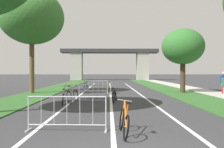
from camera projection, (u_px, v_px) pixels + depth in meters
grass_verge_left at (59, 87)px, 25.25m from camera, size 2.99×52.90×0.05m
grass_verge_right at (161, 87)px, 25.40m from camera, size 2.99×52.90×0.05m
sidewalk_path_right at (184, 87)px, 25.43m from camera, size 2.26×52.90×0.08m
lane_stripe_center at (110, 93)px, 18.98m from camera, size 0.14×30.60×0.01m
lane_stripe_right_lane at (138, 93)px, 19.01m from camera, size 0.14×30.60×0.01m
lane_stripe_left_lane at (83, 93)px, 18.95m from camera, size 0.14×30.60×0.01m
overpass_bridge at (110, 60)px, 47.35m from camera, size 20.23×2.87×6.52m
tree_left_pine_far at (32, 17)px, 18.36m from camera, size 5.23×5.23×8.48m
tree_right_maple_mid at (183, 47)px, 18.73m from camera, size 3.49×3.49×5.37m
crowd_barrier_nearest at (67, 114)px, 6.77m from camera, size 2.43×0.56×1.05m
crowd_barrier_second at (85, 94)px, 12.74m from camera, size 2.43×0.56×1.05m
crowd_barrier_third at (93, 87)px, 18.70m from camera, size 2.42×0.48×1.05m
bicycle_silver_0 at (73, 96)px, 13.16m from camera, size 0.53×1.75×0.99m
bicycle_black_1 at (114, 96)px, 13.19m from camera, size 0.43×1.57×0.87m
bicycle_teal_2 at (86, 89)px, 19.18m from camera, size 0.48×1.60×0.96m
bicycle_orange_3 at (124, 122)px, 6.35m from camera, size 0.44×1.74×0.98m
bicycle_white_4 at (63, 97)px, 12.24m from camera, size 0.46×1.73×0.99m
bicycle_red_5 at (110, 89)px, 18.12m from camera, size 0.47×1.64×0.95m
pedestrian_in_red_jacket at (224, 81)px, 17.49m from camera, size 0.63×0.39×1.78m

